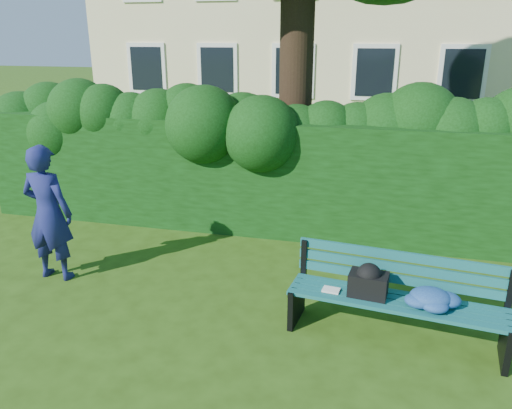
# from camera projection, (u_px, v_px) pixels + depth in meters

# --- Properties ---
(ground) EXTENTS (80.00, 80.00, 0.00)m
(ground) POSITION_uv_depth(u_px,v_px,m) (244.00, 291.00, 6.25)
(ground) COLOR #2C4910
(ground) RESTS_ON ground
(hedge) EXTENTS (10.00, 1.00, 1.80)m
(hedge) POSITION_uv_depth(u_px,v_px,m) (280.00, 176.00, 7.98)
(hedge) COLOR black
(hedge) RESTS_ON ground
(park_bench) EXTENTS (2.26, 0.81, 0.89)m
(park_bench) POSITION_uv_depth(u_px,v_px,m) (399.00, 295.00, 5.13)
(park_bench) COLOR #115355
(park_bench) RESTS_ON ground
(man_reading) EXTENTS (0.65, 0.43, 1.78)m
(man_reading) POSITION_uv_depth(u_px,v_px,m) (48.00, 213.00, 6.35)
(man_reading) COLOR navy
(man_reading) RESTS_ON ground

